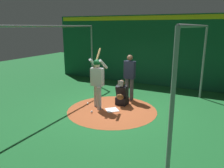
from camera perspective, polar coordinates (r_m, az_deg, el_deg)
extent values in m
plane|color=#195B28|center=(7.76, 0.00, -6.80)|extent=(26.56, 26.56, 0.00)
cylinder|color=#9E4C28|center=(7.76, 0.00, -6.78)|extent=(3.12, 3.12, 0.01)
cube|color=white|center=(7.75, 0.00, -6.72)|extent=(0.59, 0.59, 0.01)
cylinder|color=#B3B3B7|center=(7.68, -3.35, -3.74)|extent=(0.15, 0.15, 0.83)
cylinder|color=#B3B3B7|center=(8.01, -4.16, -2.97)|extent=(0.15, 0.15, 0.83)
cube|color=silver|center=(7.65, -3.86, 1.84)|extent=(0.22, 0.44, 0.62)
cylinder|color=silver|center=(7.55, -2.23, 5.18)|extent=(0.51, 0.09, 0.39)
cylinder|color=silver|center=(7.75, -4.80, 5.39)|extent=(0.51, 0.09, 0.39)
sphere|color=beige|center=(7.57, -3.92, 5.06)|extent=(0.22, 0.22, 0.22)
sphere|color=#0F4C23|center=(7.56, -3.92, 5.51)|extent=(0.24, 0.24, 0.24)
cylinder|color=tan|center=(7.80, -3.95, 6.51)|extent=(0.54, 0.06, 0.73)
cube|color=black|center=(8.27, 2.64, -4.33)|extent=(0.40, 0.40, 0.29)
cube|color=black|center=(8.12, 2.55, -1.96)|extent=(0.31, 0.40, 0.48)
sphere|color=brown|center=(8.02, 2.52, 0.28)|extent=(0.22, 0.22, 0.22)
cube|color=gray|center=(7.93, 2.22, 0.11)|extent=(0.03, 0.20, 0.20)
ellipsoid|color=brown|center=(7.89, 2.10, -3.38)|extent=(0.12, 0.28, 0.22)
cylinder|color=#4C4C51|center=(8.68, 5.11, -1.45)|extent=(0.15, 0.15, 0.87)
cylinder|color=#4C4C51|center=(8.76, 3.90, -1.29)|extent=(0.15, 0.15, 0.87)
cube|color=#1E2338|center=(8.54, 4.61, 3.68)|extent=(0.22, 0.42, 0.69)
cylinder|color=#1E2338|center=(8.45, 5.88, 3.91)|extent=(0.09, 0.09, 0.58)
cylinder|color=#1E2338|center=(8.60, 3.37, 4.16)|extent=(0.09, 0.09, 0.58)
sphere|color=brown|center=(8.46, 4.67, 6.80)|extent=(0.23, 0.23, 0.23)
cube|color=#145133|center=(11.12, 9.77, 8.58)|extent=(0.20, 10.56, 3.39)
cube|color=yellow|center=(10.96, 9.95, 16.59)|extent=(0.03, 10.34, 0.20)
cylinder|color=gray|center=(11.12, -5.22, 7.34)|extent=(0.08, 0.08, 2.86)
cylinder|color=gray|center=(9.47, 22.62, 4.99)|extent=(0.08, 0.08, 2.86)
cylinder|color=gray|center=(3.86, 15.19, -7.38)|extent=(0.08, 0.08, 2.86)
cylinder|color=gray|center=(8.70, -15.94, 14.25)|extent=(5.81, 0.07, 0.07)
cylinder|color=gray|center=(6.47, 21.64, 13.81)|extent=(5.81, 0.07, 0.07)
sphere|color=white|center=(8.33, -6.36, -5.03)|extent=(0.07, 0.07, 0.07)
sphere|color=white|center=(7.54, -5.30, -7.17)|extent=(0.07, 0.07, 0.07)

